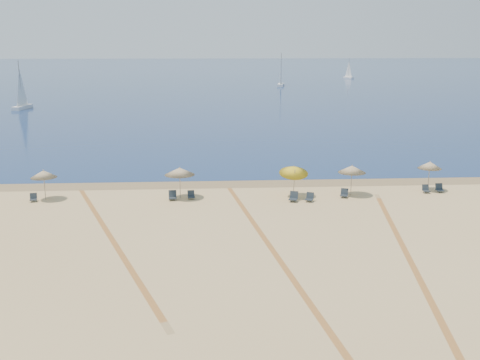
% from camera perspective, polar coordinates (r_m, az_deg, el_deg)
% --- Properties ---
extents(ground, '(160.00, 160.00, 0.00)m').
position_cam_1_polar(ground, '(24.54, 2.90, -14.27)').
color(ground, tan).
rests_on(ground, ground).
extents(ocean, '(500.00, 500.00, 0.00)m').
position_cam_1_polar(ocean, '(246.78, -2.92, 11.17)').
color(ocean, '#0C2151').
rests_on(ocean, ground).
extents(wet_sand, '(500.00, 500.00, 0.00)m').
position_cam_1_polar(wet_sand, '(47.01, -0.29, -0.37)').
color(wet_sand, olive).
rests_on(wet_sand, ground).
extents(umbrella_1, '(1.95, 1.95, 2.33)m').
position_cam_1_polar(umbrella_1, '(44.35, -19.54, 0.59)').
color(umbrella_1, gray).
rests_on(umbrella_1, ground).
extents(umbrella_2, '(2.31, 2.31, 2.44)m').
position_cam_1_polar(umbrella_2, '(42.43, -6.22, 0.89)').
color(umbrella_2, gray).
rests_on(umbrella_2, ground).
extents(umbrella_3, '(2.23, 2.29, 2.70)m').
position_cam_1_polar(umbrella_3, '(42.67, 5.55, 1.04)').
color(umbrella_3, gray).
rests_on(umbrella_3, ground).
extents(umbrella_4, '(2.15, 2.15, 2.42)m').
position_cam_1_polar(umbrella_4, '(43.87, 11.43, 1.11)').
color(umbrella_4, gray).
rests_on(umbrella_4, ground).
extents(umbrella_5, '(1.88, 1.88, 2.42)m').
position_cam_1_polar(umbrella_5, '(46.97, 18.92, 1.46)').
color(umbrella_5, gray).
rests_on(umbrella_5, ground).
extents(chair_1, '(0.62, 0.69, 0.61)m').
position_cam_1_polar(chair_1, '(44.52, -20.47, -1.73)').
color(chair_1, '#1B232A').
rests_on(chair_1, ground).
extents(chair_2, '(0.63, 0.72, 0.71)m').
position_cam_1_polar(chair_2, '(42.40, -6.94, -1.63)').
color(chair_2, '#1B232A').
rests_on(chair_2, ground).
extents(chair_3, '(0.60, 0.68, 0.63)m').
position_cam_1_polar(chair_3, '(42.55, -5.04, -1.57)').
color(chair_3, '#1B232A').
rests_on(chair_3, ground).
extents(chair_4, '(0.82, 0.89, 0.74)m').
position_cam_1_polar(chair_4, '(41.89, 5.53, -1.76)').
color(chair_4, '#1B232A').
rests_on(chair_4, ground).
extents(chair_5, '(0.77, 0.82, 0.67)m').
position_cam_1_polar(chair_5, '(42.01, 7.17, -1.80)').
color(chair_5, '#1B232A').
rests_on(chair_5, ground).
extents(chair_6, '(0.75, 0.81, 0.67)m').
position_cam_1_polar(chair_6, '(43.53, 10.66, -1.38)').
color(chair_6, '#1B232A').
rests_on(chair_6, ground).
extents(chair_7, '(0.55, 0.63, 0.63)m').
position_cam_1_polar(chair_7, '(46.54, 18.56, -0.90)').
color(chair_7, '#1B232A').
rests_on(chair_7, ground).
extents(chair_8, '(0.57, 0.67, 0.69)m').
position_cam_1_polar(chair_8, '(47.06, 19.83, -0.82)').
color(chair_8, '#1B232A').
rests_on(chair_8, ground).
extents(sailboat_0, '(2.16, 5.93, 8.63)m').
position_cam_1_polar(sailboat_0, '(108.45, -21.55, 8.18)').
color(sailboat_0, white).
rests_on(sailboat_0, ocean).
extents(sailboat_1, '(2.82, 6.27, 9.06)m').
position_cam_1_polar(sailboat_1, '(156.88, 4.23, 10.61)').
color(sailboat_1, white).
rests_on(sailboat_1, ocean).
extents(sailboat_2, '(2.90, 4.60, 6.74)m').
position_cam_1_polar(sailboat_2, '(194.82, 11.10, 10.81)').
color(sailboat_2, white).
rests_on(sailboat_2, ocean).
extents(tire_tracks, '(51.88, 42.40, 0.00)m').
position_cam_1_polar(tire_tracks, '(33.06, 1.26, -6.61)').
color(tire_tracks, tan).
rests_on(tire_tracks, ground).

